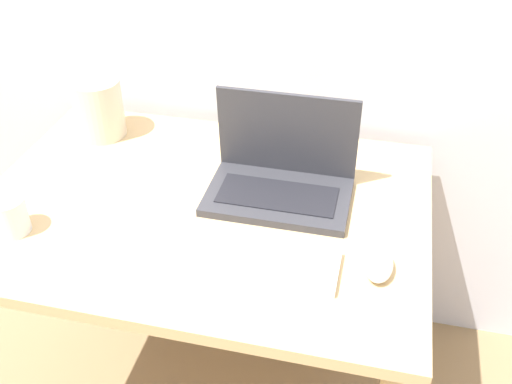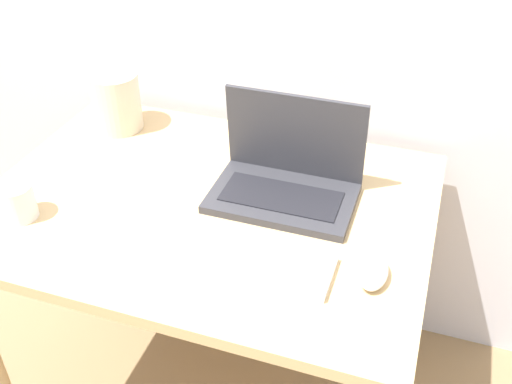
{
  "view_description": "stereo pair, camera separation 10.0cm",
  "coord_description": "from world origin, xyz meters",
  "px_view_note": "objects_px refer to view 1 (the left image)",
  "views": [
    {
      "loc": [
        0.39,
        -0.71,
        1.58
      ],
      "look_at": [
        0.15,
        0.33,
        0.82
      ],
      "focal_mm": 42.0,
      "sensor_mm": 36.0,
      "label": 1
    },
    {
      "loc": [
        0.49,
        -0.68,
        1.58
      ],
      "look_at": [
        0.15,
        0.33,
        0.82
      ],
      "focal_mm": 42.0,
      "sensor_mm": 36.0,
      "label": 2
    }
  ],
  "objects_px": {
    "keyboard": "(231,256)",
    "mug": "(9,216)",
    "laptop": "(281,174)",
    "mouse": "(379,264)",
    "vase": "(97,97)"
  },
  "relations": [
    {
      "from": "keyboard",
      "to": "mug",
      "type": "height_order",
      "value": "mug"
    },
    {
      "from": "mouse",
      "to": "mug",
      "type": "distance_m",
      "value": 0.82
    },
    {
      "from": "mouse",
      "to": "vase",
      "type": "height_order",
      "value": "vase"
    },
    {
      "from": "laptop",
      "to": "mouse",
      "type": "distance_m",
      "value": 0.35
    },
    {
      "from": "mouse",
      "to": "vase",
      "type": "bearing_deg",
      "value": 153.79
    },
    {
      "from": "mouse",
      "to": "laptop",
      "type": "bearing_deg",
      "value": 137.27
    },
    {
      "from": "laptop",
      "to": "mug",
      "type": "relative_size",
      "value": 4.02
    },
    {
      "from": "laptop",
      "to": "keyboard",
      "type": "distance_m",
      "value": 0.28
    },
    {
      "from": "keyboard",
      "to": "mug",
      "type": "bearing_deg",
      "value": -177.85
    },
    {
      "from": "mug",
      "to": "laptop",
      "type": "bearing_deg",
      "value": 27.25
    },
    {
      "from": "laptop",
      "to": "mug",
      "type": "distance_m",
      "value": 0.63
    },
    {
      "from": "vase",
      "to": "keyboard",
      "type": "bearing_deg",
      "value": -40.99
    },
    {
      "from": "mouse",
      "to": "mug",
      "type": "xyz_separation_m",
      "value": [
        -0.81,
        -0.05,
        0.02
      ]
    },
    {
      "from": "vase",
      "to": "mouse",
      "type": "bearing_deg",
      "value": -26.21
    },
    {
      "from": "mug",
      "to": "keyboard",
      "type": "bearing_deg",
      "value": 2.15
    }
  ]
}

